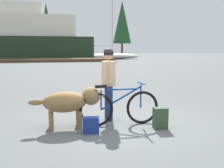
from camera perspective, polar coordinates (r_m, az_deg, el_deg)
ground_plane at (r=5.97m, az=1.56°, el=-8.46°), size 160.00×160.00×0.00m
bicycle at (r=5.77m, az=1.56°, el=-5.00°), size 1.75×0.44×0.92m
person_cyclist at (r=6.13m, az=-0.73°, el=1.40°), size 0.32×0.53×1.66m
dog at (r=5.65m, az=-8.98°, el=-3.74°), size 1.47×0.51×0.84m
backpack at (r=5.69m, az=10.24°, el=-7.13°), size 0.29×0.22×0.44m
handbag_pannier at (r=5.32m, az=-4.52°, el=-8.73°), size 0.35×0.23×0.32m
dock_pier at (r=34.32m, az=-13.66°, el=4.93°), size 16.84×2.88×0.40m
ferry_boat at (r=44.41m, az=-21.82°, el=9.01°), size 26.20×8.43×9.00m
sailboat_moored at (r=42.04m, az=0.04°, el=5.98°), size 8.80×2.46×9.16m
pine_tree_center at (r=60.65m, az=-13.79°, el=12.63°), size 2.93×2.93×11.33m
pine_tree_far_right at (r=64.43m, az=2.17°, el=12.98°), size 4.33×4.33×12.67m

